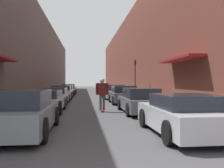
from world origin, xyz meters
TOP-DOWN VIEW (x-y plane):
  - ground at (0.00, 25.94)m, footprint 142.67×142.67m
  - curb_strip_left at (-4.45, 32.43)m, footprint 1.80×64.85m
  - curb_strip_right at (4.45, 32.43)m, footprint 1.80×64.85m
  - building_row_left at (-7.35, 32.42)m, footprint 4.90×64.85m
  - building_row_right at (7.35, 32.42)m, footprint 4.90×64.85m
  - parked_car_left_0 at (-2.40, 5.73)m, footprint 2.03×4.57m
  - parked_car_left_1 at (-2.55, 11.35)m, footprint 2.04×4.46m
  - parked_car_left_2 at (-2.51, 16.65)m, footprint 1.86×4.31m
  - parked_car_left_3 at (-2.58, 22.15)m, footprint 2.07×4.67m
  - parked_car_left_4 at (-2.59, 27.34)m, footprint 2.03×4.24m
  - parked_car_left_5 at (-2.54, 32.76)m, footprint 1.98×4.73m
  - parked_car_right_0 at (2.60, 5.08)m, footprint 2.04×4.26m
  - parked_car_right_1 at (2.45, 10.48)m, footprint 1.87×4.61m
  - parked_car_right_2 at (2.50, 16.27)m, footprint 1.96×4.00m
  - parked_car_right_3 at (2.43, 21.70)m, footprint 2.08×4.28m
  - parked_car_right_4 at (2.56, 27.08)m, footprint 2.07×4.48m
  - skateboarder at (0.54, 11.26)m, footprint 0.70×0.78m
  - traffic_light at (4.17, 19.96)m, footprint 0.16×0.22m

SIDE VIEW (x-z plane):
  - ground at x=0.00m, z-range 0.00..0.00m
  - curb_strip_left at x=-4.45m, z-range 0.00..0.12m
  - curb_strip_right at x=4.45m, z-range 0.00..0.12m
  - parked_car_left_2 at x=-2.51m, z-range -0.01..1.18m
  - parked_car_left_1 at x=-2.55m, z-range 0.00..1.18m
  - parked_car_right_0 at x=2.60m, z-range -0.01..1.22m
  - parked_car_right_1 at x=2.45m, z-range -0.03..1.27m
  - parked_car_left_4 at x=-2.59m, z-range -0.02..1.27m
  - parked_car_right_4 at x=2.56m, z-range -0.01..1.28m
  - parked_car_left_3 at x=-2.58m, z-range -0.01..1.28m
  - parked_car_right_2 at x=2.50m, z-range -0.03..1.31m
  - parked_car_right_3 at x=2.43m, z-range -0.04..1.33m
  - parked_car_left_5 at x=-2.54m, z-range -0.02..1.33m
  - parked_car_left_0 at x=-2.40m, z-range -0.02..1.34m
  - skateboarder at x=0.54m, z-range 0.21..2.04m
  - traffic_light at x=4.17m, z-range 0.53..4.04m
  - building_row_left at x=-7.35m, z-range 0.00..10.24m
  - building_row_right at x=7.35m, z-range 0.00..10.65m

